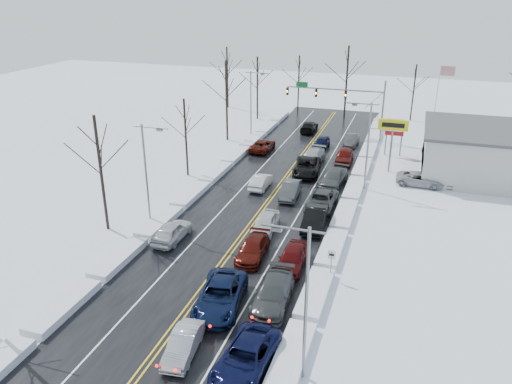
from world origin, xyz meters
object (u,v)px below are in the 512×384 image
(flagpole, at_px, (438,97))
(traffic_signal_mast, at_px, (345,98))
(oncoming_car_0, at_px, (261,188))
(tires_plus_sign, at_px, (393,129))

(flagpole, bearing_deg, traffic_signal_mast, -170.27)
(traffic_signal_mast, distance_m, oncoming_car_0, 22.33)
(traffic_signal_mast, height_order, tires_plus_sign, traffic_signal_mast)
(flagpole, bearing_deg, tires_plus_sign, -108.44)
(oncoming_car_0, bearing_deg, tires_plus_sign, -143.75)
(tires_plus_sign, distance_m, flagpole, 14.79)
(traffic_signal_mast, xyz_separation_m, flagpole, (11.72, 2.01, 0.45))
(tires_plus_sign, height_order, flagpole, flagpole)
(traffic_signal_mast, distance_m, tires_plus_sign, 13.92)
(tires_plus_sign, bearing_deg, oncoming_car_0, -143.55)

